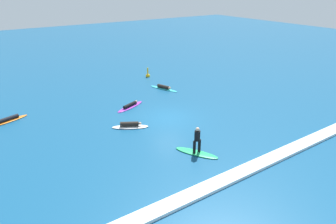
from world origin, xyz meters
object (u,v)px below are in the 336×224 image
at_px(surfer_on_purple_board, 130,106).
at_px(surfer_on_teal_board, 164,88).
at_px(marker_buoy, 148,75).
at_px(surfer_on_orange_board, 7,120).
at_px(surfer_on_green_board, 197,147).
at_px(surfer_on_white_board, 130,125).

xyz_separation_m(surfer_on_purple_board, surfer_on_teal_board, (4.99, 2.37, 0.03)).
bearing_deg(marker_buoy, surfer_on_orange_board, -163.75).
bearing_deg(surfer_on_green_board, surfer_on_white_board, 168.17).
relative_size(surfer_on_orange_board, marker_buoy, 2.72).
distance_m(surfer_on_orange_board, surfer_on_green_board, 14.90).
bearing_deg(marker_buoy, surfer_on_teal_board, -100.68).
bearing_deg(surfer_on_teal_board, surfer_on_orange_board, -110.88).
bearing_deg(surfer_on_orange_board, surfer_on_white_board, 121.41).
relative_size(surfer_on_green_board, surfer_on_white_board, 1.05).
bearing_deg(surfer_on_teal_board, surfer_on_purple_board, -84.56).
distance_m(surfer_on_purple_board, surfer_on_green_board, 9.21).
height_order(surfer_on_purple_board, surfer_on_orange_board, surfer_on_orange_board).
relative_size(surfer_on_white_board, surfer_on_teal_board, 0.82).
relative_size(surfer_on_white_board, marker_buoy, 2.33).
xyz_separation_m(surfer_on_orange_board, surfer_on_teal_board, (14.22, -0.22, 0.02)).
bearing_deg(surfer_on_teal_board, marker_buoy, 149.32).
xyz_separation_m(surfer_on_orange_board, surfer_on_white_board, (7.36, -6.16, 0.03)).
distance_m(surfer_on_purple_board, surfer_on_white_board, 4.03).
xyz_separation_m(surfer_on_white_board, surfer_on_teal_board, (6.86, 5.94, -0.01)).
bearing_deg(surfer_on_green_board, marker_buoy, 130.75).
height_order(surfer_on_orange_board, surfer_on_green_board, surfer_on_green_board).
distance_m(surfer_on_green_board, surfer_on_white_board, 5.91).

